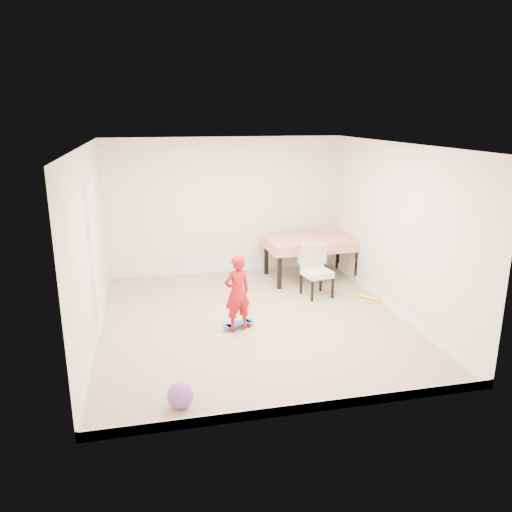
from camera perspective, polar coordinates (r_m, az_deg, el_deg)
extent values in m
plane|color=tan|center=(7.60, -0.41, -7.36)|extent=(5.00, 5.00, 0.00)
cube|color=white|center=(6.99, -0.45, 12.45)|extent=(4.50, 5.00, 0.04)
cube|color=silver|center=(9.57, -3.58, 5.65)|extent=(4.50, 0.04, 2.60)
cube|color=silver|center=(4.89, 5.72, -4.56)|extent=(4.50, 0.04, 2.60)
cube|color=silver|center=(7.07, -18.38, 1.16)|extent=(0.04, 5.00, 2.60)
cube|color=silver|center=(7.95, 15.51, 2.96)|extent=(0.04, 5.00, 2.60)
cube|color=white|center=(7.43, -17.93, -0.31)|extent=(0.11, 0.94, 2.11)
cube|color=white|center=(9.88, -3.46, -1.43)|extent=(4.50, 0.02, 0.12)
cube|color=white|center=(5.44, 5.38, -16.92)|extent=(4.50, 0.02, 0.12)
cube|color=white|center=(7.47, -17.63, -8.07)|extent=(0.02, 5.00, 0.12)
cube|color=white|center=(8.31, 14.94, -5.40)|extent=(0.02, 5.00, 0.12)
imported|color=#B31118|center=(7.06, -2.16, -4.47)|extent=(0.46, 0.37, 1.09)
sphere|color=purple|center=(5.52, -8.65, -15.53)|extent=(0.28, 0.28, 0.28)
cylinder|color=yellow|center=(8.61, 12.98, -4.71)|extent=(0.29, 0.36, 0.06)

